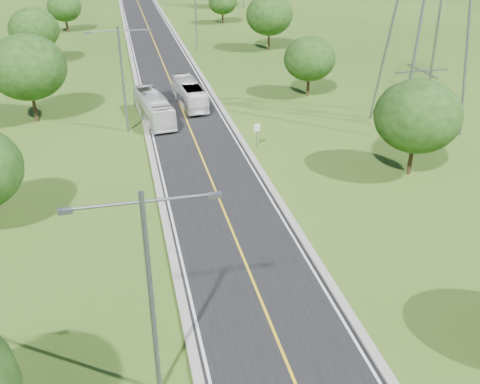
% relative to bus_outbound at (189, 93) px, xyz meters
% --- Properties ---
extents(ground, '(260.00, 260.00, 0.00)m').
position_rel_bus_outbound_xyz_m(ground, '(-1.05, 8.41, -1.37)').
color(ground, '#294B15').
rests_on(ground, ground).
extents(road, '(8.00, 150.00, 0.06)m').
position_rel_bus_outbound_xyz_m(road, '(-1.05, 14.41, -1.34)').
color(road, black).
rests_on(road, ground).
extents(curb_left, '(0.50, 150.00, 0.22)m').
position_rel_bus_outbound_xyz_m(curb_left, '(-5.30, 14.41, -1.26)').
color(curb_left, gray).
rests_on(curb_left, ground).
extents(curb_right, '(0.50, 150.00, 0.22)m').
position_rel_bus_outbound_xyz_m(curb_right, '(3.20, 14.41, -1.26)').
color(curb_right, gray).
rests_on(curb_right, ground).
extents(speed_limit_sign, '(0.55, 0.09, 2.40)m').
position_rel_bus_outbound_xyz_m(speed_limit_sign, '(4.15, -13.61, 0.23)').
color(speed_limit_sign, slate).
rests_on(speed_limit_sign, ground).
extents(streetlight_near_left, '(5.90, 0.25, 10.00)m').
position_rel_bus_outbound_xyz_m(streetlight_near_left, '(-7.05, -39.59, 4.58)').
color(streetlight_near_left, slate).
rests_on(streetlight_near_left, ground).
extents(streetlight_mid_left, '(5.90, 0.25, 10.00)m').
position_rel_bus_outbound_xyz_m(streetlight_mid_left, '(-7.05, -6.59, 4.58)').
color(streetlight_mid_left, slate).
rests_on(streetlight_mid_left, ground).
extents(streetlight_far_right, '(5.90, 0.25, 10.00)m').
position_rel_bus_outbound_xyz_m(streetlight_far_right, '(4.95, 26.41, 4.58)').
color(streetlight_far_right, slate).
rests_on(streetlight_far_right, ground).
extents(tree_lc, '(7.56, 7.56, 8.79)m').
position_rel_bus_outbound_xyz_m(tree_lc, '(-16.05, -1.59, 4.21)').
color(tree_lc, black).
rests_on(tree_lc, ground).
extents(tree_ld, '(6.72, 6.72, 7.82)m').
position_rel_bus_outbound_xyz_m(tree_ld, '(-18.05, 22.41, 3.59)').
color(tree_ld, black).
rests_on(tree_ld, ground).
extents(tree_le, '(5.88, 5.88, 6.84)m').
position_rel_bus_outbound_xyz_m(tree_le, '(-15.55, 46.41, 2.97)').
color(tree_le, black).
rests_on(tree_le, ground).
extents(tree_rb, '(6.72, 6.72, 7.82)m').
position_rel_bus_outbound_xyz_m(tree_rb, '(14.95, -21.59, 3.59)').
color(tree_rb, black).
rests_on(tree_rb, ground).
extents(tree_rc, '(5.88, 5.88, 6.84)m').
position_rel_bus_outbound_xyz_m(tree_rc, '(13.95, 0.41, 2.97)').
color(tree_rc, black).
rests_on(tree_rc, ground).
extents(tree_rd, '(7.14, 7.14, 8.30)m').
position_rel_bus_outbound_xyz_m(tree_rd, '(15.95, 24.41, 3.90)').
color(tree_rd, black).
rests_on(tree_rd, ground).
extents(tree_re, '(5.46, 5.46, 6.35)m').
position_rel_bus_outbound_xyz_m(tree_re, '(13.45, 48.41, 2.66)').
color(tree_re, black).
rests_on(tree_re, ground).
extents(bus_outbound, '(2.88, 9.52, 2.61)m').
position_rel_bus_outbound_xyz_m(bus_outbound, '(0.00, 0.00, 0.00)').
color(bus_outbound, white).
rests_on(bus_outbound, road).
extents(bus_inbound, '(3.65, 9.82, 2.67)m').
position_rel_bus_outbound_xyz_m(bus_inbound, '(-4.25, -4.08, 0.03)').
color(bus_inbound, white).
rests_on(bus_inbound, road).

